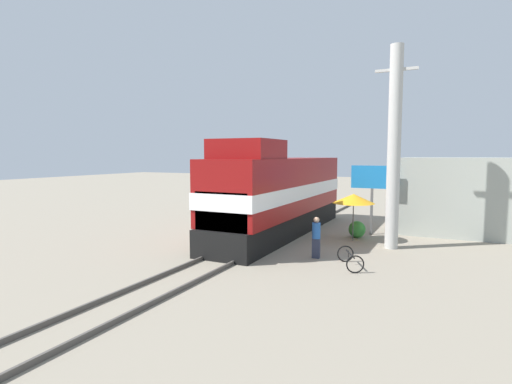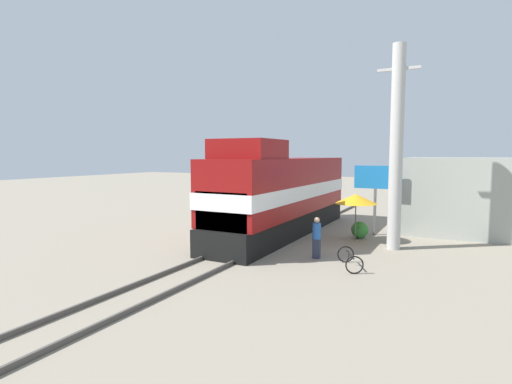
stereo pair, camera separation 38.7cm
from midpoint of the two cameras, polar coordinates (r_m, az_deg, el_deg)
name	(u,v)px [view 2 (the right image)]	position (r m, az deg, el deg)	size (l,w,h in m)	color
ground_plane	(255,245)	(18.69, 0.52, -7.63)	(120.00, 120.00, 0.00)	gray
rail_near	(242,242)	(19.00, -1.43, -7.19)	(0.08, 37.96, 0.15)	#4C4742
rail_far	(269,245)	(18.37, 2.53, -7.63)	(0.08, 37.96, 0.15)	#4C4742
locomotive	(281,194)	(20.94, 4.10, -0.29)	(2.86, 13.02, 4.86)	black
utility_pole	(396,148)	(18.63, 19.98, 5.96)	(1.80, 0.57, 8.95)	#B2B2AD
vendor_umbrella	(356,199)	(19.80, 14.63, -0.96)	(2.02, 2.02, 2.31)	#4C4C4C
billboard_sign	(376,182)	(21.67, 17.20, 1.34)	(2.19, 0.12, 3.64)	#595959
shrub_cluster	(360,230)	(20.90, 15.11, -5.24)	(0.85, 0.85, 0.85)	#388C38
person_bystander	(317,236)	(16.42, 9.33, -6.25)	(0.34, 0.34, 1.69)	#2D3347
bicycle	(350,259)	(15.45, 13.96, -9.28)	(1.28, 1.69, 0.65)	black
building_block_distant	(461,196)	(23.95, 27.67, -0.48)	(5.52, 4.26, 4.05)	#999E93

